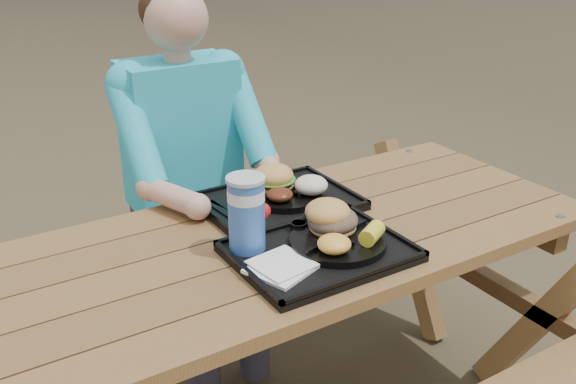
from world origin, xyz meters
TOP-DOWN VIEW (x-y plane):
  - picnic_table at (0.00, 0.00)m, footprint 1.80×1.49m
  - tray_near at (0.00, -0.15)m, footprint 0.45×0.35m
  - tray_far at (0.07, 0.18)m, footprint 0.45×0.35m
  - plate_near at (0.06, -0.16)m, footprint 0.26×0.26m
  - plate_far at (0.10, 0.19)m, footprint 0.26×0.26m
  - napkin_stack at (-0.14, -0.19)m, footprint 0.18×0.18m
  - soda_cup at (-0.15, -0.04)m, footprint 0.10×0.10m
  - condiment_bbq at (0.01, -0.03)m, footprint 0.05×0.05m
  - condiment_mustard at (0.06, -0.03)m, footprint 0.06×0.06m
  - sandwich at (0.08, -0.11)m, footprint 0.13×0.13m
  - mac_cheese at (0.01, -0.21)m, footprint 0.09×0.09m
  - corn_cob at (0.13, -0.22)m, footprint 0.11×0.11m
  - cutlery_far at (-0.08, 0.19)m, footprint 0.07×0.18m
  - burger at (0.09, 0.23)m, footprint 0.13×0.13m
  - baked_beans at (0.05, 0.13)m, footprint 0.08×0.08m
  - potato_salad at (0.16, 0.13)m, footprint 0.10×0.10m
  - diner at (-0.04, 0.63)m, footprint 0.48×0.84m

SIDE VIEW (x-z plane):
  - picnic_table at x=0.00m, z-range 0.00..0.75m
  - diner at x=-0.04m, z-range 0.00..1.28m
  - tray_near at x=0.00m, z-range 0.75..0.77m
  - tray_far at x=0.07m, z-range 0.75..0.77m
  - cutlery_far at x=-0.08m, z-range 0.77..0.78m
  - napkin_stack at x=-0.14m, z-range 0.77..0.79m
  - plate_near at x=0.06m, z-range 0.77..0.79m
  - plate_far at x=0.10m, z-range 0.77..0.79m
  - condiment_bbq at x=0.01m, z-range 0.77..0.80m
  - condiment_mustard at x=0.06m, z-range 0.77..0.80m
  - baked_beans at x=0.05m, z-range 0.79..0.83m
  - mac_cheese at x=0.01m, z-range 0.79..0.83m
  - corn_cob at x=0.13m, z-range 0.79..0.84m
  - potato_salad at x=0.16m, z-range 0.79..0.85m
  - burger at x=0.09m, z-range 0.79..0.90m
  - sandwich at x=0.08m, z-range 0.79..0.93m
  - soda_cup at x=-0.15m, z-range 0.77..0.96m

